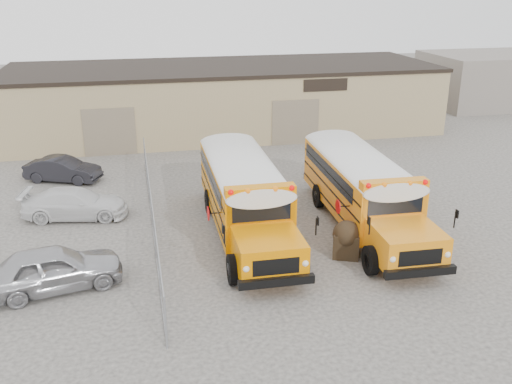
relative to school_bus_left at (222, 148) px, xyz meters
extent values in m
plane|color=#43403D|center=(1.92, -8.71, -1.88)|extent=(120.00, 120.00, 0.00)
cube|color=#A08862|center=(1.92, 11.29, 0.37)|extent=(30.00, 10.00, 4.50)
cube|color=black|center=(1.92, 11.29, 2.67)|extent=(30.20, 10.20, 0.25)
cube|color=black|center=(7.92, 6.27, 2.02)|extent=(3.00, 0.08, 0.80)
cube|color=gray|center=(-6.08, 6.27, -0.38)|extent=(3.20, 0.08, 3.00)
cube|color=gray|center=(5.92, 6.27, -0.38)|extent=(3.20, 0.08, 3.00)
cylinder|color=#96999E|center=(-4.08, -14.71, -0.98)|extent=(0.07, 0.07, 1.80)
cylinder|color=#96999E|center=(-4.08, -11.71, -0.98)|extent=(0.07, 0.07, 1.80)
cylinder|color=#96999E|center=(-4.08, -8.71, -0.98)|extent=(0.07, 0.07, 1.80)
cylinder|color=#96999E|center=(-4.08, -5.71, -0.98)|extent=(0.07, 0.07, 1.80)
cylinder|color=#96999E|center=(-4.08, -2.71, -0.98)|extent=(0.07, 0.07, 1.80)
cylinder|color=#96999E|center=(-4.08, 0.29, -0.98)|extent=(0.07, 0.07, 1.80)
cylinder|color=#96999E|center=(-4.08, 3.29, -0.98)|extent=(0.07, 0.07, 1.80)
cylinder|color=#96999E|center=(-4.08, -5.71, -0.10)|extent=(0.05, 18.00, 0.05)
cylinder|color=#96999E|center=(-4.08, -5.71, -1.83)|extent=(0.05, 18.00, 0.05)
cube|color=#96999E|center=(-4.08, -5.71, -0.98)|extent=(0.02, 18.00, 1.70)
cube|color=gray|center=(25.92, 15.29, 0.32)|extent=(10.00, 8.00, 4.40)
cube|color=orange|center=(0.01, 0.48, -0.19)|extent=(2.85, 8.34, 2.24)
cube|color=orange|center=(-0.07, -4.87, -0.68)|extent=(2.44, 2.44, 1.26)
cube|color=black|center=(-0.05, -3.65, 0.44)|extent=(2.24, 0.10, 0.82)
cube|color=white|center=(0.01, 0.48, 1.09)|extent=(2.86, 8.43, 0.44)
cube|color=orange|center=(-0.05, -3.40, 1.13)|extent=(2.68, 0.59, 0.39)
sphere|color=#E50705|center=(-1.20, -3.63, 1.26)|extent=(0.22, 0.22, 0.22)
sphere|color=#E50705|center=(1.09, -3.67, 1.26)|extent=(0.22, 0.22, 0.22)
sphere|color=orange|center=(-0.57, -3.64, 1.26)|extent=(0.22, 0.22, 0.22)
sphere|color=orange|center=(0.46, -3.66, 1.26)|extent=(0.22, 0.22, 0.22)
cube|color=black|center=(-0.09, -6.16, -1.18)|extent=(2.68, 0.28, 0.31)
cube|color=black|center=(0.07, 4.69, -1.18)|extent=(2.68, 0.26, 0.31)
cube|color=black|center=(0.01, 0.48, -0.27)|extent=(2.90, 8.17, 0.07)
cube|color=black|center=(0.01, 0.81, 0.44)|extent=(2.87, 7.03, 0.68)
cylinder|color=black|center=(-1.37, -4.73, -1.31)|extent=(0.32, 1.14, 1.14)
cylinder|color=black|center=(1.23, -4.77, -1.31)|extent=(0.32, 1.14, 1.14)
cylinder|color=black|center=(-1.27, 2.16, -1.31)|extent=(0.32, 1.14, 1.14)
cylinder|color=black|center=(1.33, 2.12, -1.31)|extent=(0.32, 1.14, 1.14)
cylinder|color=#BF0505|center=(-1.89, -2.33, -0.05)|extent=(0.04, 0.61, 0.61)
cube|color=orange|center=(5.38, 0.03, -0.19)|extent=(3.00, 8.37, 2.23)
cube|color=orange|center=(5.20, -5.31, -0.68)|extent=(2.48, 2.48, 1.25)
cube|color=black|center=(5.24, -4.09, 0.43)|extent=(2.23, 0.14, 0.82)
cube|color=white|center=(5.38, 0.03, 1.09)|extent=(3.00, 8.45, 0.44)
cube|color=orange|center=(5.25, -3.84, 1.12)|extent=(2.69, 0.63, 0.39)
sphere|color=#E50705|center=(4.10, -4.05, 1.25)|extent=(0.22, 0.22, 0.22)
sphere|color=#E50705|center=(6.39, -4.13, 1.25)|extent=(0.22, 0.22, 0.22)
sphere|color=orange|center=(4.73, -4.07, 1.25)|extent=(0.22, 0.22, 0.22)
sphere|color=orange|center=(5.76, -4.11, 1.25)|extent=(0.22, 0.22, 0.22)
cube|color=black|center=(5.16, -6.59, -1.18)|extent=(2.68, 0.33, 0.31)
cube|color=black|center=(5.52, 4.23, -1.18)|extent=(2.68, 0.31, 0.31)
cube|color=black|center=(5.38, 0.03, -0.27)|extent=(3.04, 8.20, 0.07)
cube|color=black|center=(5.39, 0.36, 0.43)|extent=(2.99, 7.06, 0.68)
cylinder|color=black|center=(3.91, -5.14, -1.31)|extent=(0.34, 1.14, 1.13)
cylinder|color=black|center=(6.50, -5.23, -1.31)|extent=(0.34, 1.14, 1.13)
cylinder|color=black|center=(4.14, 1.73, -1.31)|extent=(0.34, 1.14, 1.13)
cylinder|color=black|center=(6.73, 1.64, -1.31)|extent=(0.34, 1.14, 1.13)
cylinder|color=#BF0505|center=(3.43, -2.74, -0.06)|extent=(0.05, 0.61, 0.61)
cube|color=black|center=(3.33, -10.11, -1.37)|extent=(1.29, 1.23, 1.01)
sphere|color=black|center=(3.33, -10.11, -0.91)|extent=(1.11, 1.11, 1.11)
imported|color=#B3B3B8|center=(-7.73, -10.31, -1.06)|extent=(5.06, 2.88, 1.62)
imported|color=silver|center=(-7.49, -3.65, -1.19)|extent=(5.00, 2.65, 1.38)
imported|color=black|center=(-8.54, 1.78, -1.20)|extent=(4.31, 2.84, 1.34)
camera|label=1|loc=(-4.55, -29.34, 8.52)|focal=40.00mm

